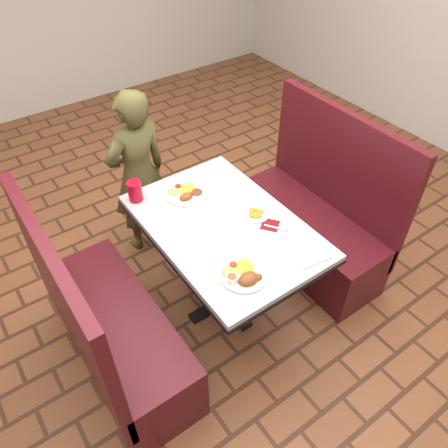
{
  "coord_description": "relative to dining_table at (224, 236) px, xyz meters",
  "views": [
    {
      "loc": [
        -1.1,
        -1.55,
        2.49
      ],
      "look_at": [
        0.0,
        0.0,
        0.75
      ],
      "focal_mm": 35.0,
      "sensor_mm": 36.0,
      "label": 1
    }
  ],
  "objects": [
    {
      "name": "dining_table",
      "position": [
        0.0,
        0.0,
        0.0
      ],
      "size": [
        0.81,
        1.21,
        0.75
      ],
      "color": "#B0B2B5",
      "rests_on": "ground"
    },
    {
      "name": "near_dinner_plate",
      "position": [
        -0.15,
        -0.39,
        0.12
      ],
      "size": [
        0.26,
        0.26,
        0.08
      ],
      "rotation": [
        0.0,
        0.0,
        -0.4
      ],
      "color": "white",
      "rests_on": "dining_table"
    },
    {
      "name": "knife_utensil",
      "position": [
        -0.09,
        -0.41,
        0.11
      ],
      "size": [
        0.04,
        0.18,
        0.0
      ],
      "primitive_type": "cube",
      "rotation": [
        0.0,
        0.0,
        -0.16
      ],
      "color": "#BCBCC1",
      "rests_on": "dining_table"
    },
    {
      "name": "red_tumbler",
      "position": [
        -0.32,
        0.51,
        0.16
      ],
      "size": [
        0.09,
        0.09,
        0.13
      ],
      "primitive_type": "cylinder",
      "color": "red",
      "rests_on": "dining_table"
    },
    {
      "name": "lettuce_shreds",
      "position": [
        0.04,
        0.06,
        0.1
      ],
      "size": [
        0.28,
        0.32,
        0.0
      ],
      "primitive_type": null,
      "color": "#97CB51",
      "rests_on": "dining_table"
    },
    {
      "name": "fork_utensil",
      "position": [
        -0.08,
        -0.39,
        0.11
      ],
      "size": [
        0.03,
        0.14,
        0.0
      ],
      "primitive_type": "cube",
      "rotation": [
        0.0,
        0.0,
        0.15
      ],
      "color": "silver",
      "rests_on": "dining_table"
    },
    {
      "name": "booth_bench_right",
      "position": [
        0.8,
        0.0,
        -0.32
      ],
      "size": [
        0.47,
        1.2,
        1.17
      ],
      "color": "#4D1118",
      "rests_on": "ground"
    },
    {
      "name": "room",
      "position": [
        0.0,
        0.0,
        1.26
      ],
      "size": [
        7.0,
        7.04,
        2.82
      ],
      "color": "brown",
      "rests_on": "ground"
    },
    {
      "name": "spoon_utensil",
      "position": [
        0.23,
        -0.21,
        0.1
      ],
      "size": [
        0.09,
        0.12,
        0.0
      ],
      "primitive_type": "cube",
      "rotation": [
        0.0,
        0.0,
        0.6
      ],
      "color": "silver",
      "rests_on": "dining_table"
    },
    {
      "name": "paper_napkin",
      "position": [
        0.23,
        -0.48,
        0.1
      ],
      "size": [
        0.22,
        0.18,
        0.01
      ],
      "primitive_type": "cube",
      "rotation": [
        0.0,
        0.0,
        -0.12
      ],
      "color": "white",
      "rests_on": "dining_table"
    },
    {
      "name": "plantain_plate",
      "position": [
        0.2,
        -0.05,
        0.11
      ],
      "size": [
        0.16,
        0.16,
        0.02
      ],
      "rotation": [
        0.0,
        0.0,
        0.28
      ],
      "color": "white",
      "rests_on": "dining_table"
    },
    {
      "name": "diner_person",
      "position": [
        -0.13,
        0.87,
        -0.01
      ],
      "size": [
        0.5,
        0.36,
        1.29
      ],
      "primitive_type": "imported",
      "rotation": [
        0.0,
        0.0,
        3.25
      ],
      "color": "brown",
      "rests_on": "ground"
    },
    {
      "name": "far_dinner_plate",
      "position": [
        -0.03,
        0.37,
        0.12
      ],
      "size": [
        0.26,
        0.26,
        0.07
      ],
      "rotation": [
        0.0,
        0.0,
        0.4
      ],
      "color": "white",
      "rests_on": "dining_table"
    },
    {
      "name": "booth_bench_left",
      "position": [
        -0.8,
        0.0,
        -0.32
      ],
      "size": [
        0.47,
        1.2,
        1.17
      ],
      "color": "#4D1118",
      "rests_on": "ground"
    },
    {
      "name": "maroon_napkin",
      "position": [
        0.22,
        -0.17,
        0.1
      ],
      "size": [
        0.14,
        0.14,
        0.0
      ],
      "primitive_type": "cube",
      "rotation": [
        0.0,
        0.0,
        0.65
      ],
      "color": "maroon",
      "rests_on": "dining_table"
    }
  ]
}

